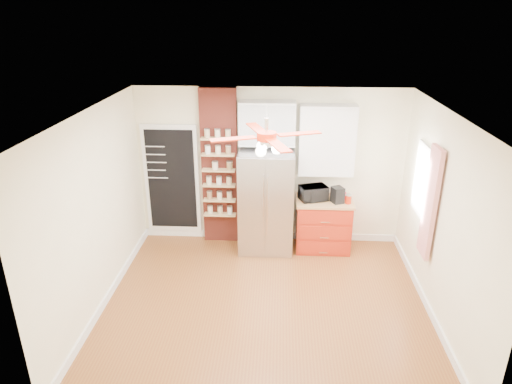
# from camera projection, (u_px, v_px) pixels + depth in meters

# --- Properties ---
(floor) EXTENTS (4.50, 4.50, 0.00)m
(floor) POSITION_uv_depth(u_px,v_px,m) (265.00, 304.00, 6.41)
(floor) COLOR brown
(floor) RESTS_ON ground
(ceiling) EXTENTS (4.50, 4.50, 0.00)m
(ceiling) POSITION_uv_depth(u_px,v_px,m) (267.00, 114.00, 5.39)
(ceiling) COLOR white
(ceiling) RESTS_ON wall_back
(wall_back) EXTENTS (4.50, 0.02, 2.70)m
(wall_back) POSITION_uv_depth(u_px,v_px,m) (270.00, 167.00, 7.75)
(wall_back) COLOR #FCF6CB
(wall_back) RESTS_ON floor
(wall_front) EXTENTS (4.50, 0.02, 2.70)m
(wall_front) POSITION_uv_depth(u_px,v_px,m) (258.00, 313.00, 4.05)
(wall_front) COLOR #FCF6CB
(wall_front) RESTS_ON floor
(wall_left) EXTENTS (0.02, 4.00, 2.70)m
(wall_left) POSITION_uv_depth(u_px,v_px,m) (96.00, 213.00, 6.01)
(wall_left) COLOR #FCF6CB
(wall_left) RESTS_ON floor
(wall_right) EXTENTS (0.02, 4.00, 2.70)m
(wall_right) POSITION_uv_depth(u_px,v_px,m) (443.00, 221.00, 5.78)
(wall_right) COLOR #FCF6CB
(wall_right) RESTS_ON floor
(chalkboard) EXTENTS (0.95, 0.05, 1.95)m
(chalkboard) POSITION_uv_depth(u_px,v_px,m) (172.00, 180.00, 7.90)
(chalkboard) COLOR white
(chalkboard) RESTS_ON wall_back
(brick_pillar) EXTENTS (0.60, 0.16, 2.70)m
(brick_pillar) POSITION_uv_depth(u_px,v_px,m) (220.00, 168.00, 7.72)
(brick_pillar) COLOR maroon
(brick_pillar) RESTS_ON floor
(fridge) EXTENTS (0.90, 0.70, 1.75)m
(fridge) POSITION_uv_depth(u_px,v_px,m) (266.00, 201.00, 7.59)
(fridge) COLOR #BCBBC1
(fridge) RESTS_ON floor
(upper_glass_cabinet) EXTENTS (0.90, 0.35, 0.70)m
(upper_glass_cabinet) POSITION_uv_depth(u_px,v_px,m) (267.00, 123.00, 7.29)
(upper_glass_cabinet) COLOR white
(upper_glass_cabinet) RESTS_ON wall_back
(red_cabinet) EXTENTS (0.94, 0.64, 0.90)m
(red_cabinet) POSITION_uv_depth(u_px,v_px,m) (323.00, 224.00, 7.74)
(red_cabinet) COLOR #A72511
(red_cabinet) RESTS_ON floor
(upper_shelf_unit) EXTENTS (0.90, 0.30, 1.15)m
(upper_shelf_unit) POSITION_uv_depth(u_px,v_px,m) (327.00, 140.00, 7.37)
(upper_shelf_unit) COLOR white
(upper_shelf_unit) RESTS_ON wall_back
(window) EXTENTS (0.04, 0.75, 1.05)m
(window) POSITION_uv_depth(u_px,v_px,m) (423.00, 182.00, 6.54)
(window) COLOR white
(window) RESTS_ON wall_right
(curtain) EXTENTS (0.06, 0.40, 1.55)m
(curtain) POSITION_uv_depth(u_px,v_px,m) (430.00, 203.00, 6.07)
(curtain) COLOR red
(curtain) RESTS_ON wall_right
(ceiling_fan) EXTENTS (1.40, 1.40, 0.44)m
(ceiling_fan) POSITION_uv_depth(u_px,v_px,m) (267.00, 137.00, 5.49)
(ceiling_fan) COLOR silver
(ceiling_fan) RESTS_ON ceiling
(toaster_oven) EXTENTS (0.52, 0.43, 0.24)m
(toaster_oven) POSITION_uv_depth(u_px,v_px,m) (313.00, 193.00, 7.53)
(toaster_oven) COLOR black
(toaster_oven) RESTS_ON red_cabinet
(coffee_maker) EXTENTS (0.23, 0.24, 0.26)m
(coffee_maker) POSITION_uv_depth(u_px,v_px,m) (337.00, 195.00, 7.43)
(coffee_maker) COLOR black
(coffee_maker) RESTS_ON red_cabinet
(canister_left) EXTENTS (0.10, 0.10, 0.14)m
(canister_left) POSITION_uv_depth(u_px,v_px,m) (348.00, 199.00, 7.41)
(canister_left) COLOR #B02009
(canister_left) RESTS_ON red_cabinet
(canister_right) EXTENTS (0.13, 0.13, 0.13)m
(canister_right) POSITION_uv_depth(u_px,v_px,m) (343.00, 195.00, 7.59)
(canister_right) COLOR red
(canister_right) RESTS_ON red_cabinet
(pantry_jar_oats) EXTENTS (0.12, 0.12, 0.12)m
(pantry_jar_oats) POSITION_uv_depth(u_px,v_px,m) (215.00, 166.00, 7.56)
(pantry_jar_oats) COLOR beige
(pantry_jar_oats) RESTS_ON brick_pillar
(pantry_jar_beans) EXTENTS (0.13, 0.13, 0.12)m
(pantry_jar_beans) POSITION_uv_depth(u_px,v_px,m) (230.00, 165.00, 7.57)
(pantry_jar_beans) COLOR olive
(pantry_jar_beans) RESTS_ON brick_pillar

